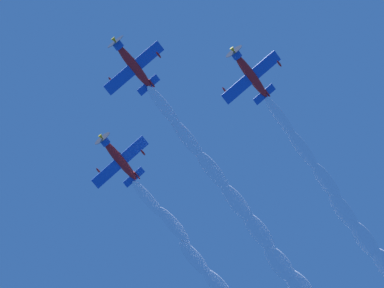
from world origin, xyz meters
The scene contains 5 objects.
airplane_lead centered at (0.65, 2.59, 87.39)m, with size 6.71×6.98×3.80m.
airplane_left_wingman centered at (-12.35, 1.17, 87.66)m, with size 6.85×6.99×3.49m.
airplane_right_wingman centered at (2.84, -9.11, 87.75)m, with size 6.68×6.97×3.85m.
smoke_trail_lead centered at (-15.11, -20.70, 86.20)m, with size 24.49×34.40×3.78m.
smoke_trail_left_wingman centered at (-28.15, -22.19, 86.55)m, with size 23.94×34.09×3.60m.
Camera 1 is at (-6.45, 31.99, 1.54)m, focal length 76.55 mm.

